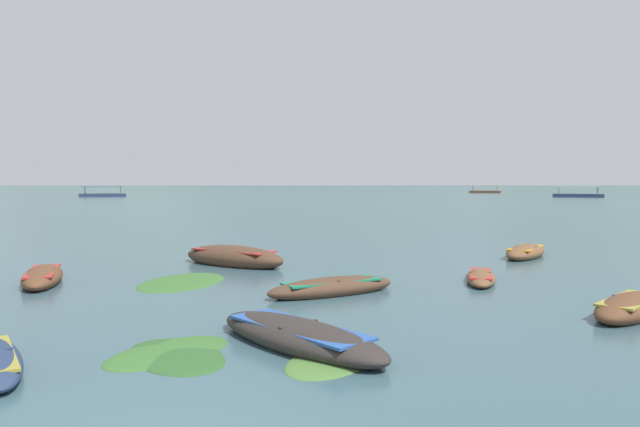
{
  "coord_description": "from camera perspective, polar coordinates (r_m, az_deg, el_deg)",
  "views": [
    {
      "loc": [
        2.06,
        -5.63,
        2.97
      ],
      "look_at": [
        -0.67,
        49.42,
        0.07
      ],
      "focal_mm": 31.69,
      "sensor_mm": 36.0,
      "label": 1
    }
  ],
  "objects": [
    {
      "name": "weed_patch_3",
      "position": [
        9.83,
        1.22,
        -14.6
      ],
      "size": [
        2.14,
        2.57,
        0.14
      ],
      "primitive_type": "ellipsoid",
      "rotation": [
        0.0,
        0.0,
        2.69
      ],
      "color": "#477033",
      "rests_on": "ground"
    },
    {
      "name": "rowboat_6",
      "position": [
        10.59,
        -2.19,
        -12.27
      ],
      "size": [
        3.98,
        3.92,
        0.59
      ],
      "color": "#2D2826",
      "rests_on": "ground"
    },
    {
      "name": "rowboat_2",
      "position": [
        17.94,
        15.93,
        -6.22
      ],
      "size": [
        1.49,
        3.16,
        0.41
      ],
      "color": "brown",
      "rests_on": "ground"
    },
    {
      "name": "weed_patch_6",
      "position": [
        10.36,
        -14.37,
        -13.77
      ],
      "size": [
        2.67,
        2.82,
        0.14
      ],
      "primitive_type": "ellipsoid",
      "rotation": [
        0.0,
        0.0,
        0.67
      ],
      "color": "#2D5628",
      "rests_on": "ground"
    },
    {
      "name": "rowboat_1",
      "position": [
        18.97,
        -26.21,
        -5.75
      ],
      "size": [
        2.43,
        3.88,
        0.6
      ],
      "color": "brown",
      "rests_on": "ground"
    },
    {
      "name": "rowboat_3",
      "position": [
        21.0,
        -8.74,
        -4.39
      ],
      "size": [
        4.63,
        3.61,
        0.9
      ],
      "color": "#4C3323",
      "rests_on": "ground"
    },
    {
      "name": "mountain_4",
      "position": [
        2350.95,
        27.09,
        8.52
      ],
      "size": [
        1746.25,
        1746.25,
        483.45
      ],
      "primitive_type": "cone",
      "color": "#56665B",
      "rests_on": "ground"
    },
    {
      "name": "mountain_3",
      "position": [
        2197.99,
        2.64,
        8.73
      ],
      "size": [
        1886.5,
        1886.5,
        444.05
      ],
      "primitive_type": "cone",
      "color": "#4C5B56",
      "rests_on": "ground"
    },
    {
      "name": "rowboat_4",
      "position": [
        14.7,
        28.84,
        -8.3
      ],
      "size": [
        3.01,
        3.14,
        0.6
      ],
      "color": "brown",
      "rests_on": "ground"
    },
    {
      "name": "weed_patch_5",
      "position": [
        17.68,
        -13.77,
        -6.76
      ],
      "size": [
        2.88,
        3.91,
        0.14
      ],
      "primitive_type": "ellipsoid",
      "rotation": [
        0.0,
        0.0,
        1.39
      ],
      "color": "#38662D",
      "rests_on": "ground"
    },
    {
      "name": "ground_plane",
      "position": [
        1505.64,
        2.76,
        2.9
      ],
      "size": [
        6000.0,
        6000.0,
        0.0
      ],
      "primitive_type": "plane",
      "color": "#385660"
    },
    {
      "name": "ferry_0",
      "position": [
        138.05,
        24.59,
        1.7
      ],
      "size": [
        10.96,
        6.93,
        2.54
      ],
      "color": "navy",
      "rests_on": "ground"
    },
    {
      "name": "rowboat_5",
      "position": [
        15.34,
        1.24,
        -7.48
      ],
      "size": [
        3.8,
        2.95,
        0.58
      ],
      "color": "#4C3323",
      "rests_on": "ground"
    },
    {
      "name": "ferry_1",
      "position": [
        138.86,
        -21.07,
        1.77
      ],
      "size": [
        10.51,
        6.58,
        2.54
      ],
      "color": "navy",
      "rests_on": "ground"
    },
    {
      "name": "rowboat_0",
      "position": [
        24.44,
        20.05,
        -3.69
      ],
      "size": [
        2.92,
        3.74,
        0.63
      ],
      "color": "brown",
      "rests_on": "ground"
    },
    {
      "name": "ferry_2",
      "position": [
        191.01,
        16.31,
        2.14
      ],
      "size": [
        10.41,
        5.98,
        2.54
      ],
      "color": "brown",
      "rests_on": "ground"
    },
    {
      "name": "weed_patch_1",
      "position": [
        10.59,
        -15.02,
        -13.4
      ],
      "size": [
        2.6,
        2.86,
        0.14
      ],
      "primitive_type": "ellipsoid",
      "rotation": [
        0.0,
        0.0,
        2.54
      ],
      "color": "#38662D",
      "rests_on": "ground"
    },
    {
      "name": "mountain_2",
      "position": [
        2262.71,
        -16.67,
        8.6
      ],
      "size": [
        1489.24,
        1489.24,
        456.27
      ],
      "primitive_type": "cone",
      "color": "#56665B",
      "rests_on": "ground"
    }
  ]
}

